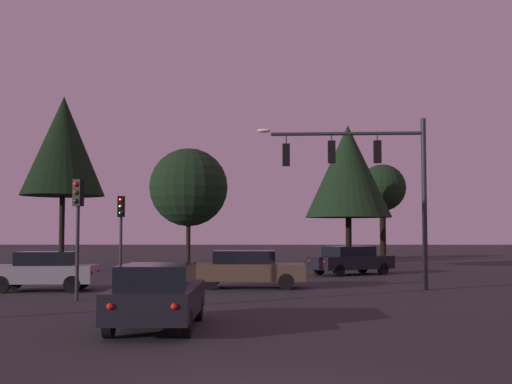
# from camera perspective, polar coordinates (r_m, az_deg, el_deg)

# --- Properties ---
(ground_plane) EXTENTS (168.00, 168.00, 0.00)m
(ground_plane) POSITION_cam_1_polar(r_m,az_deg,el_deg) (33.54, 0.49, -7.35)
(ground_plane) COLOR #262326
(ground_plane) RESTS_ON ground
(traffic_signal_mast_arm) EXTENTS (6.75, 0.56, 6.81)m
(traffic_signal_mast_arm) POSITION_cam_1_polar(r_m,az_deg,el_deg) (26.83, 9.73, 1.95)
(traffic_signal_mast_arm) COLOR #232326
(traffic_signal_mast_arm) RESTS_ON ground
(traffic_light_corner_left) EXTENTS (0.37, 0.39, 4.04)m
(traffic_light_corner_left) POSITION_cam_1_polar(r_m,az_deg,el_deg) (22.86, -15.11, -1.85)
(traffic_light_corner_left) COLOR #232326
(traffic_light_corner_left) RESTS_ON ground
(traffic_light_corner_right) EXTENTS (0.32, 0.36, 3.82)m
(traffic_light_corner_right) POSITION_cam_1_polar(r_m,az_deg,el_deg) (28.88, -11.55, -2.51)
(traffic_light_corner_right) COLOR #232326
(traffic_light_corner_right) RESTS_ON ground
(car_nearside_lane) EXTENTS (1.92, 4.43, 1.52)m
(car_nearside_lane) POSITION_cam_1_polar(r_m,az_deg,el_deg) (16.04, -8.46, -8.74)
(car_nearside_lane) COLOR black
(car_nearside_lane) RESTS_ON ground
(car_crossing_left) EXTENTS (4.68, 1.74, 1.52)m
(car_crossing_left) POSITION_cam_1_polar(r_m,az_deg,el_deg) (27.08, -0.77, -6.60)
(car_crossing_left) COLOR #473828
(car_crossing_left) RESTS_ON ground
(car_crossing_right) EXTENTS (4.13, 1.96, 1.52)m
(car_crossing_right) POSITION_cam_1_polar(r_m,az_deg,el_deg) (27.05, -17.80, -6.45)
(car_crossing_right) COLOR gray
(car_crossing_right) RESTS_ON ground
(car_far_lane) EXTENTS (4.81, 3.96, 1.52)m
(car_far_lane) POSITION_cam_1_polar(r_m,az_deg,el_deg) (35.71, 8.15, -5.80)
(car_far_lane) COLOR black
(car_far_lane) RESTS_ON ground
(tree_behind_sign) EXTENTS (3.23, 3.23, 6.95)m
(tree_behind_sign) POSITION_cam_1_polar(r_m,az_deg,el_deg) (46.52, 10.83, 0.29)
(tree_behind_sign) COLOR black
(tree_behind_sign) RESTS_ON ground
(tree_left_far) EXTENTS (5.61, 5.61, 8.28)m
(tree_left_far) POSITION_cam_1_polar(r_m,az_deg,el_deg) (47.70, -5.82, 0.40)
(tree_left_far) COLOR black
(tree_left_far) RESTS_ON ground
(tree_center_horizon) EXTENTS (5.31, 5.31, 8.90)m
(tree_center_horizon) POSITION_cam_1_polar(r_m,az_deg,el_deg) (41.30, 7.93, 1.78)
(tree_center_horizon) COLOR black
(tree_center_horizon) RESTS_ON ground
(tree_right_cluster) EXTENTS (4.79, 4.79, 10.18)m
(tree_right_cluster) POSITION_cam_1_polar(r_m,az_deg,el_deg) (40.08, -16.26, 3.82)
(tree_right_cluster) COLOR black
(tree_right_cluster) RESTS_ON ground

